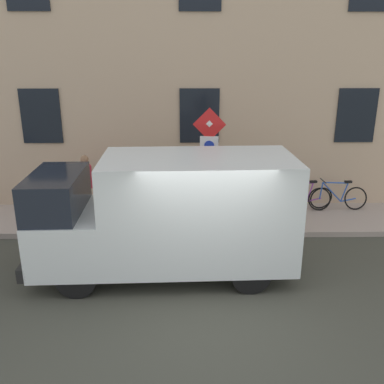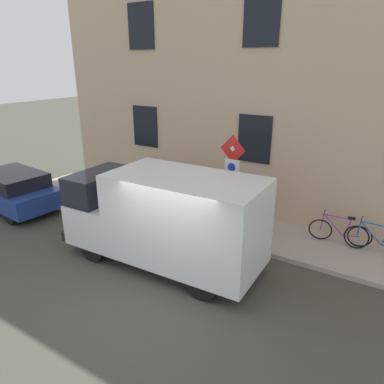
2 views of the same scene
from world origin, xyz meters
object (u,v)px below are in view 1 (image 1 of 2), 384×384
Objects in this scene: sign_post_stacked at (209,157)px; litter_bin at (198,211)px; delivery_van at (169,213)px; bicycle_blue at (337,197)px; bicycle_purple at (303,198)px; pedestrian at (86,184)px.

litter_bin is at bearing 60.26° from sign_post_stacked.
bicycle_blue is at bearing -146.76° from delivery_van.
bicycle_blue is at bearing 173.10° from bicycle_purple.
delivery_van is 3.15× the size of bicycle_purple.
delivery_van is 3.14× the size of pedestrian.
delivery_van is 5.00m from bicycle_purple.
litter_bin is at bearing -39.36° from pedestrian.
bicycle_blue is 1.90× the size of litter_bin.
litter_bin is (2.05, -0.65, -0.74)m from delivery_van.
sign_post_stacked reaches higher than delivery_van.
bicycle_purple is (-0.00, 0.98, 0.00)m from bicycle_blue.
bicycle_blue is at bearing -72.91° from litter_bin.
pedestrian is 1.91× the size of litter_bin.
bicycle_blue is at bearing -69.80° from sign_post_stacked.
delivery_van is at bearing -74.82° from pedestrian.
sign_post_stacked is at bearing 19.49° from bicycle_purple.
bicycle_purple is (1.38, -2.78, -1.52)m from sign_post_stacked.
sign_post_stacked reaches higher than bicycle_blue.
sign_post_stacked is 1.73× the size of bicycle_purple.
delivery_van is 2.27m from litter_bin.
sign_post_stacked is 1.72× the size of bicycle_blue.
pedestrian is (-0.41, 6.02, 0.56)m from bicycle_purple.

